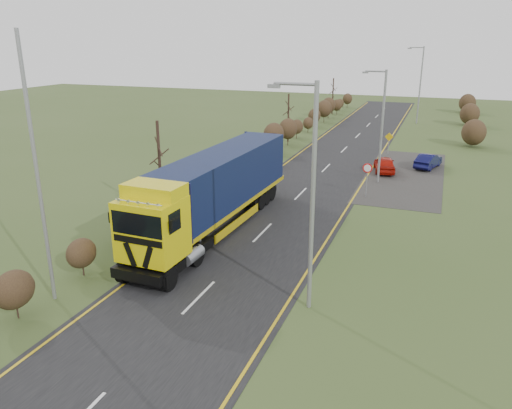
{
  "coord_description": "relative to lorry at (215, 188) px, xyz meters",
  "views": [
    {
      "loc": [
        8.97,
        -20.93,
        10.54
      ],
      "look_at": [
        0.19,
        2.45,
        2.22
      ],
      "focal_mm": 35.0,
      "sensor_mm": 36.0,
      "label": 1
    }
  ],
  "objects": [
    {
      "name": "speed_sign",
      "position": [
        7.1,
        9.59,
        -0.85
      ],
      "size": [
        0.66,
        0.1,
        2.41
      ],
      "color": "gray",
      "rests_on": "ground"
    },
    {
      "name": "ground",
      "position": [
        2.67,
        -3.41,
        -2.54
      ],
      "size": [
        160.0,
        160.0,
        0.0
      ],
      "primitive_type": "plane",
      "color": "#384C20",
      "rests_on": "ground"
    },
    {
      "name": "lorry",
      "position": [
        0.0,
        0.0,
        0.0
      ],
      "size": [
        3.15,
        16.16,
        4.48
      ],
      "rotation": [
        0.0,
        0.0,
        -0.04
      ],
      "color": "black",
      "rests_on": "ground"
    },
    {
      "name": "road",
      "position": [
        2.67,
        6.59,
        -2.53
      ],
      "size": [
        8.0,
        120.0,
        0.02
      ],
      "primitive_type": "cube",
      "color": "black",
      "rests_on": "ground"
    },
    {
      "name": "car_red_hatchback",
      "position": [
        7.47,
        17.04,
        -1.88
      ],
      "size": [
        2.32,
        4.1,
        1.32
      ],
      "primitive_type": "imported",
      "rotation": [
        0.0,
        0.0,
        3.35
      ],
      "color": "#AE1308",
      "rests_on": "ground"
    },
    {
      "name": "lane_markings",
      "position": [
        2.67,
        6.28,
        -2.51
      ],
      "size": [
        7.52,
        116.0,
        0.01
      ],
      "color": "gold",
      "rests_on": "road"
    },
    {
      "name": "streetlight_mid",
      "position": [
        7.31,
        13.61,
        2.08
      ],
      "size": [
        1.8,
        0.18,
        8.43
      ],
      "color": "gray",
      "rests_on": "ground"
    },
    {
      "name": "car_blue_sedan",
      "position": [
        10.8,
        19.74,
        -1.93
      ],
      "size": [
        2.26,
        3.94,
        1.23
      ],
      "primitive_type": "imported",
      "rotation": [
        0.0,
        0.0,
        2.87
      ],
      "color": "#0A0B38",
      "rests_on": "ground"
    },
    {
      "name": "streetlight_far",
      "position": [
        8.22,
        44.08,
        2.79
      ],
      "size": [
        2.04,
        0.19,
        9.64
      ],
      "color": "gray",
      "rests_on": "ground"
    },
    {
      "name": "layby",
      "position": [
        9.17,
        16.59,
        -2.53
      ],
      "size": [
        6.0,
        18.0,
        0.02
      ],
      "primitive_type": "cube",
      "color": "#2C2A27",
      "rests_on": "ground"
    },
    {
      "name": "left_pole",
      "position": [
        -3.07,
        -9.65,
        2.91
      ],
      "size": [
        0.16,
        0.16,
        10.91
      ],
      "primitive_type": "cylinder",
      "color": "gray",
      "rests_on": "ground"
    },
    {
      "name": "hedgerow",
      "position": [
        -3.33,
        4.48,
        -0.92
      ],
      "size": [
        2.24,
        102.04,
        6.05
      ],
      "color": "black",
      "rests_on": "ground"
    },
    {
      "name": "streetlight_near",
      "position": [
        7.15,
        -6.51,
        2.49
      ],
      "size": [
        1.94,
        0.18,
        9.13
      ],
      "color": "gray",
      "rests_on": "ground"
    },
    {
      "name": "warning_board",
      "position": [
        6.99,
        23.89,
        -1.24
      ],
      "size": [
        0.8,
        0.11,
        2.11
      ],
      "color": "gray",
      "rests_on": "ground"
    }
  ]
}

